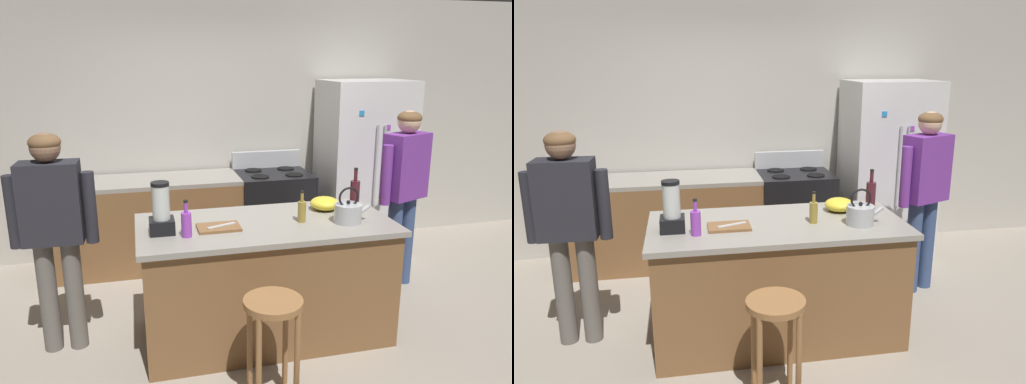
# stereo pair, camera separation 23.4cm
# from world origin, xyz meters

# --- Properties ---
(ground_plane) EXTENTS (14.00, 14.00, 0.00)m
(ground_plane) POSITION_xyz_m (0.00, 0.00, 0.00)
(ground_plane) COLOR #9E9384
(back_wall) EXTENTS (8.00, 0.10, 2.70)m
(back_wall) POSITION_xyz_m (0.00, 1.95, 1.35)
(back_wall) COLOR #BCB7AD
(back_wall) RESTS_ON ground_plane
(kitchen_island) EXTENTS (1.86, 0.88, 0.91)m
(kitchen_island) POSITION_xyz_m (0.00, 0.00, 0.46)
(kitchen_island) COLOR brown
(kitchen_island) RESTS_ON ground_plane
(back_counter_run) EXTENTS (2.00, 0.64, 0.91)m
(back_counter_run) POSITION_xyz_m (-0.80, 1.55, 0.46)
(back_counter_run) COLOR brown
(back_counter_run) RESTS_ON ground_plane
(refrigerator) EXTENTS (0.90, 0.73, 1.85)m
(refrigerator) POSITION_xyz_m (1.49, 1.50, 0.93)
(refrigerator) COLOR silver
(refrigerator) RESTS_ON ground_plane
(stove_range) EXTENTS (0.76, 0.65, 1.09)m
(stove_range) POSITION_xyz_m (0.49, 1.52, 0.47)
(stove_range) COLOR black
(stove_range) RESTS_ON ground_plane
(person_by_island_left) EXTENTS (0.59, 0.23, 1.60)m
(person_by_island_left) POSITION_xyz_m (-1.48, 0.17, 0.97)
(person_by_island_left) COLOR #66605B
(person_by_island_left) RESTS_ON ground_plane
(person_by_sink_right) EXTENTS (0.58, 0.35, 1.64)m
(person_by_sink_right) POSITION_xyz_m (1.43, 0.54, 0.99)
(person_by_sink_right) COLOR #384C7A
(person_by_sink_right) RESTS_ON ground_plane
(bar_stool) EXTENTS (0.36, 0.36, 0.69)m
(bar_stool) POSITION_xyz_m (-0.16, -0.76, 0.54)
(bar_stool) COLOR #9E6B3D
(bar_stool) RESTS_ON ground_plane
(blender_appliance) EXTENTS (0.17, 0.17, 0.36)m
(blender_appliance) POSITION_xyz_m (-0.75, -0.05, 1.07)
(blender_appliance) COLOR black
(blender_appliance) RESTS_ON kitchen_island
(bottle_soda) EXTENTS (0.07, 0.07, 0.26)m
(bottle_soda) POSITION_xyz_m (-0.59, -0.16, 1.01)
(bottle_soda) COLOR purple
(bottle_soda) RESTS_ON kitchen_island
(bottle_wine) EXTENTS (0.08, 0.08, 0.32)m
(bottle_wine) POSITION_xyz_m (0.80, 0.23, 1.03)
(bottle_wine) COLOR #471923
(bottle_wine) RESTS_ON kitchen_island
(bottle_vinegar) EXTENTS (0.06, 0.06, 0.24)m
(bottle_vinegar) POSITION_xyz_m (0.26, -0.05, 1.00)
(bottle_vinegar) COLOR olive
(bottle_vinegar) RESTS_ON kitchen_island
(mixing_bowl) EXTENTS (0.23, 0.23, 0.10)m
(mixing_bowl) POSITION_xyz_m (0.53, 0.19, 0.97)
(mixing_bowl) COLOR yellow
(mixing_bowl) RESTS_ON kitchen_island
(tea_kettle) EXTENTS (0.28, 0.20, 0.27)m
(tea_kettle) POSITION_xyz_m (0.58, -0.15, 0.99)
(tea_kettle) COLOR #B7BABF
(tea_kettle) RESTS_ON kitchen_island
(cutting_board) EXTENTS (0.30, 0.20, 0.02)m
(cutting_board) POSITION_xyz_m (-0.36, -0.06, 0.92)
(cutting_board) COLOR brown
(cutting_board) RESTS_ON kitchen_island
(chef_knife) EXTENTS (0.22, 0.10, 0.01)m
(chef_knife) POSITION_xyz_m (-0.34, -0.06, 0.94)
(chef_knife) COLOR #B7BABF
(chef_knife) RESTS_ON cutting_board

